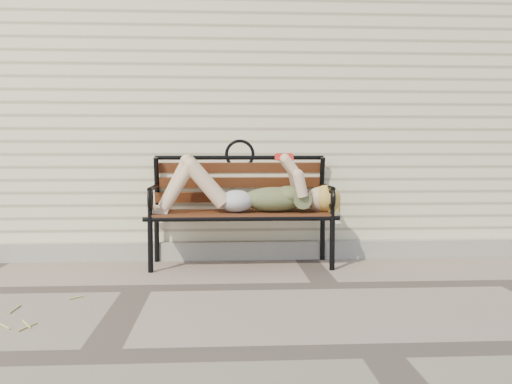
{
  "coord_description": "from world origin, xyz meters",
  "views": [
    {
      "loc": [
        0.55,
        -3.72,
        0.9
      ],
      "look_at": [
        0.8,
        0.46,
        0.6
      ],
      "focal_mm": 40.0,
      "sensor_mm": 36.0,
      "label": 1
    }
  ],
  "objects": [
    {
      "name": "ground",
      "position": [
        0.0,
        0.0,
        0.0
      ],
      "size": [
        80.0,
        80.0,
        0.0
      ],
      "primitive_type": "plane",
      "color": "gray",
      "rests_on": "ground"
    },
    {
      "name": "garden_bench",
      "position": [
        0.7,
        0.8,
        0.56
      ],
      "size": [
        1.54,
        0.61,
        1.0
      ],
      "color": "black",
      "rests_on": "ground"
    },
    {
      "name": "house_wall",
      "position": [
        0.0,
        3.0,
        1.5
      ],
      "size": [
        8.0,
        4.0,
        3.0
      ],
      "primitive_type": "cube",
      "color": "beige",
      "rests_on": "ground"
    },
    {
      "name": "foundation_strip",
      "position": [
        0.0,
        0.97,
        0.07
      ],
      "size": [
        8.0,
        0.1,
        0.15
      ],
      "primitive_type": "cube",
      "color": "#A29E92",
      "rests_on": "ground"
    },
    {
      "name": "reading_woman",
      "position": [
        0.71,
        0.68,
        0.59
      ],
      "size": [
        1.46,
        0.33,
        0.46
      ],
      "color": "#0A3349",
      "rests_on": "ground"
    }
  ]
}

